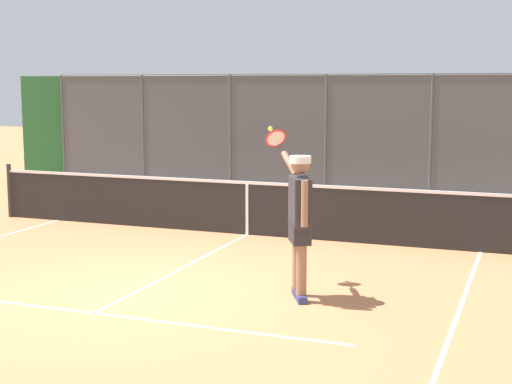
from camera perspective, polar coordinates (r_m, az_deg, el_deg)
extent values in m
plane|color=#C67A4C|center=(9.89, -9.35, -7.61)|extent=(60.00, 60.00, 0.00)
cube|color=white|center=(9.17, -12.13, -8.94)|extent=(6.25, 0.05, 0.01)
cube|color=white|center=(8.27, 14.27, -10.92)|extent=(0.05, 9.01, 0.01)
cube|color=white|center=(11.25, -5.27, -5.57)|extent=(0.05, 4.96, 0.01)
cylinder|color=#474C51|center=(17.67, 13.07, 4.03)|extent=(0.07, 0.07, 2.89)
cylinder|color=#474C51|center=(18.16, 5.29, 4.32)|extent=(0.07, 0.07, 2.89)
cylinder|color=#474C51|center=(18.96, -1.96, 4.51)|extent=(0.07, 0.07, 2.89)
cylinder|color=#474C51|center=(20.04, -8.52, 4.63)|extent=(0.07, 0.07, 2.89)
cylinder|color=#474C51|center=(21.35, -14.35, 4.68)|extent=(0.07, 0.07, 2.89)
cylinder|color=#474C51|center=(18.12, 5.35, 8.76)|extent=(14.85, 0.05, 0.05)
cube|color=#474C51|center=(18.16, 5.29, 4.32)|extent=(14.85, 0.02, 2.89)
cube|color=#235B2D|center=(18.78, 5.82, 4.40)|extent=(17.85, 0.90, 2.86)
cube|color=#ADADA8|center=(18.13, 5.08, -0.04)|extent=(15.85, 0.18, 0.15)
cylinder|color=#2D2D2D|center=(15.95, -18.11, 0.11)|extent=(0.09, 0.09, 1.07)
cube|color=black|center=(13.38, -0.66, -1.33)|extent=(10.19, 0.02, 0.91)
cube|color=white|center=(13.31, -0.67, 0.71)|extent=(10.19, 0.04, 0.05)
cube|color=white|center=(13.38, -0.66, -1.33)|extent=(0.05, 0.04, 0.91)
cube|color=navy|center=(9.43, 3.43, -8.02)|extent=(0.22, 0.28, 0.09)
cylinder|color=#8C664C|center=(9.31, 3.45, -5.27)|extent=(0.13, 0.13, 0.84)
cube|color=navy|center=(9.70, 3.13, -7.55)|extent=(0.22, 0.28, 0.09)
cylinder|color=#8C664C|center=(9.58, 3.15, -4.88)|extent=(0.13, 0.13, 0.84)
cube|color=#28282D|center=(9.37, 3.32, -3.05)|extent=(0.40, 0.49, 0.26)
cube|color=#2D2D33|center=(9.30, 3.34, -0.74)|extent=(0.42, 0.56, 0.61)
cylinder|color=#8C664C|center=(9.00, 3.69, -0.90)|extent=(0.08, 0.08, 0.56)
cylinder|color=#8C664C|center=(9.71, 2.58, 2.16)|extent=(0.34, 0.35, 0.31)
sphere|color=#8C664C|center=(9.24, 3.36, 2.07)|extent=(0.23, 0.23, 0.23)
cylinder|color=white|center=(9.24, 3.37, 2.47)|extent=(0.36, 0.36, 0.09)
cube|color=white|center=(9.37, 3.23, 2.33)|extent=(0.27, 0.28, 0.02)
cylinder|color=black|center=(9.92, 1.95, 3.28)|extent=(0.14, 0.14, 0.13)
torus|color=red|center=(10.08, 1.51, 4.07)|extent=(0.34, 0.34, 0.26)
cylinder|color=silver|center=(10.08, 1.51, 4.07)|extent=(0.28, 0.27, 0.21)
sphere|color=#D6E042|center=(10.24, 1.09, 4.80)|extent=(0.07, 0.07, 0.07)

